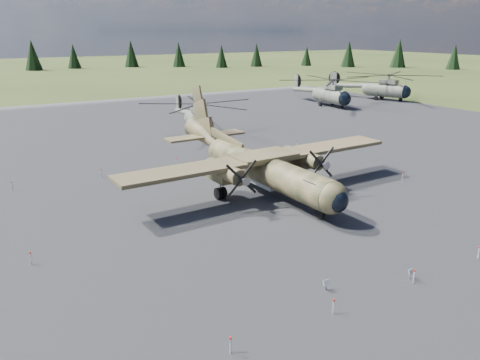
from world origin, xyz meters
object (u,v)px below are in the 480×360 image
transport_plane (257,162)px  helicopter_far (386,82)px  helicopter_mid (331,87)px  helicopter_near (198,111)px

transport_plane → helicopter_far: 64.13m
transport_plane → helicopter_mid: bearing=40.0°
helicopter_far → transport_plane: bearing=-166.7°
helicopter_near → helicopter_far: helicopter_far is taller
helicopter_near → helicopter_mid: size_ratio=0.84×
helicopter_near → helicopter_mid: (32.04, 8.89, 0.65)m
helicopter_far → helicopter_near: bearing=171.9°
helicopter_mid → helicopter_far: helicopter_far is taller
helicopter_mid → helicopter_near: bearing=-161.2°
transport_plane → helicopter_near: size_ratio=1.30×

